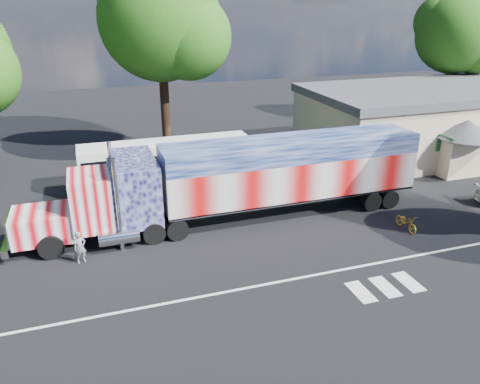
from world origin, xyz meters
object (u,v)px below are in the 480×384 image
object	(u,v)px
woman	(80,247)
bicycle	(406,222)
semi_truck	(245,178)
tree_far_ne	(457,34)
coach_bus	(167,165)
tree_n_mid	(162,20)

from	to	relation	value
woman	bicycle	world-z (taller)	woman
semi_truck	bicycle	xyz separation A→B (m)	(7.81, -3.95, -2.01)
woman	tree_far_ne	bearing A→B (deg)	6.63
semi_truck	coach_bus	xyz separation A→B (m)	(-3.21, 5.98, -0.81)
coach_bus	bicycle	bearing A→B (deg)	-42.00
semi_truck	tree_far_ne	size ratio (longest dim) A/B	1.83
woman	semi_truck	bearing A→B (deg)	-5.15
tree_n_mid	tree_far_ne	size ratio (longest dim) A/B	1.20
coach_bus	semi_truck	bearing A→B (deg)	-61.74
bicycle	semi_truck	bearing A→B (deg)	152.61
semi_truck	bicycle	distance (m)	8.98
semi_truck	tree_far_ne	world-z (taller)	tree_far_ne
coach_bus	tree_far_ne	bearing A→B (deg)	14.87
semi_truck	tree_far_ne	xyz separation A→B (m)	(24.91, 13.44, 6.13)
coach_bus	tree_n_mid	world-z (taller)	tree_n_mid
bicycle	tree_n_mid	xyz separation A→B (m)	(-9.51, 17.70, 9.62)
semi_truck	woman	size ratio (longest dim) A/B	14.26
woman	tree_n_mid	bearing A→B (deg)	47.74
woman	bicycle	xyz separation A→B (m)	(16.62, -1.94, -0.35)
coach_bus	tree_far_ne	size ratio (longest dim) A/B	0.89
coach_bus	woman	size ratio (longest dim) A/B	6.93
semi_truck	bicycle	bearing A→B (deg)	-26.82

